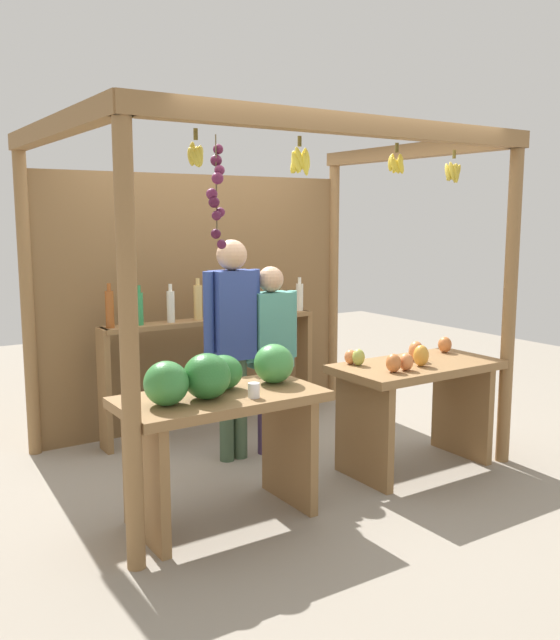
{
  "coord_description": "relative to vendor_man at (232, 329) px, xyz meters",
  "views": [
    {
      "loc": [
        -2.74,
        -4.39,
        1.88
      ],
      "look_at": [
        0.0,
        -0.22,
        1.12
      ],
      "focal_mm": 38.58,
      "sensor_mm": 36.0,
      "label": 1
    }
  ],
  "objects": [
    {
      "name": "fruit_counter_right",
      "position": [
        1.04,
        -0.9,
        -0.44
      ],
      "size": [
        1.25,
        0.64,
        0.96
      ],
      "color": "olive",
      "rests_on": "ground"
    },
    {
      "name": "vendor_woman",
      "position": [
        0.33,
        -0.02,
        -0.15
      ],
      "size": [
        0.48,
        0.2,
        1.49
      ],
      "rotation": [
        0.0,
        0.0,
        -0.18
      ],
      "color": "#47335A",
      "rests_on": "ground"
    },
    {
      "name": "market_stall",
      "position": [
        0.23,
        0.4,
        0.42
      ],
      "size": [
        3.1,
        2.27,
        2.48
      ],
      "color": "olive",
      "rests_on": "ground"
    },
    {
      "name": "fruit_counter_left",
      "position": [
        -0.59,
        -0.9,
        -0.31
      ],
      "size": [
        1.25,
        0.64,
        1.08
      ],
      "color": "olive",
      "rests_on": "ground"
    },
    {
      "name": "ground_plane",
      "position": [
        0.23,
        -0.09,
        -1.03
      ],
      "size": [
        12.0,
        12.0,
        0.0
      ],
      "primitive_type": "plane",
      "color": "gray",
      "rests_on": "ground"
    },
    {
      "name": "vendor_man",
      "position": [
        0.0,
        0.0,
        0.0
      ],
      "size": [
        0.48,
        0.23,
        1.7
      ],
      "rotation": [
        0.0,
        0.0,
        0.09
      ],
      "color": "#415940",
      "rests_on": "ground"
    },
    {
      "name": "bottle_shelf_unit",
      "position": [
        0.21,
        0.72,
        -0.22
      ],
      "size": [
        1.99,
        0.22,
        1.35
      ],
      "color": "olive",
      "rests_on": "ground"
    }
  ]
}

